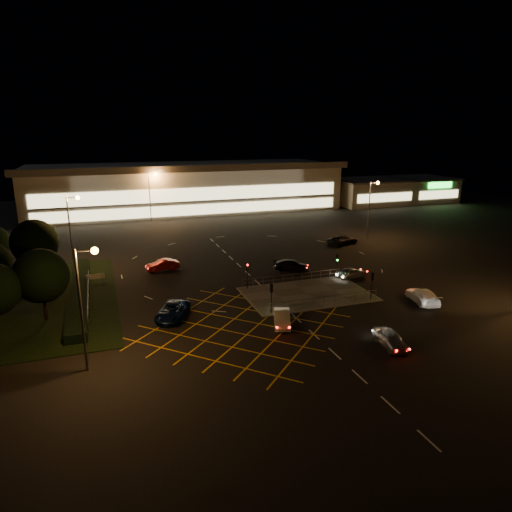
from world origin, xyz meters
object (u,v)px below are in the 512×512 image
object	(u,v)px
signal_se	(372,280)
car_approach_white	(423,296)
car_queue_white	(282,318)
signal_nw	(247,270)
car_left_blue	(173,311)
signal_ne	(337,261)
car_near_silver	(391,339)
car_far_dkgrey	(292,265)
car_right_silver	(352,273)
car_circ_red	(163,265)
signal_sw	(271,292)
car_east_grey	(343,240)

from	to	relation	value
signal_se	car_approach_white	distance (m)	5.83
car_queue_white	car_approach_white	size ratio (longest dim) A/B	0.81
signal_nw	car_left_blue	xyz separation A→B (m)	(-9.88, -5.78, -1.61)
signal_se	signal_nw	xyz separation A→B (m)	(-12.00, 7.99, 0.00)
signal_ne	car_near_silver	world-z (taller)	signal_ne
car_queue_white	car_far_dkgrey	bearing A→B (deg)	83.05
signal_ne	car_right_silver	size ratio (longest dim) A/B	0.76
signal_se	car_near_silver	size ratio (longest dim) A/B	0.74
signal_nw	signal_ne	xyz separation A→B (m)	(12.00, 0.00, 0.00)
signal_ne	car_approach_white	size ratio (longest dim) A/B	0.59
car_near_silver	car_circ_red	distance (m)	33.47
signal_nw	signal_ne	world-z (taller)	same
car_right_silver	signal_nw	bearing A→B (deg)	76.85
car_near_silver	car_approach_white	xyz separation A→B (m)	(9.77, 7.98, 0.05)
car_far_dkgrey	car_right_silver	distance (m)	8.22
car_left_blue	car_circ_red	distance (m)	16.95
car_queue_white	car_approach_white	bearing A→B (deg)	21.45
car_near_silver	signal_sw	bearing A→B (deg)	131.12
car_near_silver	car_right_silver	distance (m)	19.36
car_queue_white	car_left_blue	bearing A→B (deg)	171.67
signal_nw	car_right_silver	world-z (taller)	signal_nw
car_right_silver	car_circ_red	size ratio (longest dim) A/B	0.93
signal_nw	signal_ne	distance (m)	12.00
signal_se	signal_sw	bearing A→B (deg)	0.00
signal_nw	car_far_dkgrey	distance (m)	9.79
signal_nw	car_left_blue	size ratio (longest dim) A/B	0.58
car_near_silver	car_queue_white	distance (m)	10.40
signal_ne	car_queue_white	distance (m)	16.37
car_right_silver	car_east_grey	bearing A→B (deg)	-37.73
signal_nw	car_circ_red	world-z (taller)	signal_nw
car_approach_white	signal_sw	bearing A→B (deg)	4.11
car_east_grey	signal_sw	bearing A→B (deg)	119.13
car_queue_white	car_left_blue	distance (m)	11.15
signal_nw	car_east_grey	distance (m)	27.07
signal_ne	signal_nw	bearing A→B (deg)	180.00
signal_sw	car_circ_red	world-z (taller)	signal_sw
car_near_silver	car_queue_white	bearing A→B (deg)	140.76
signal_sw	car_circ_red	bearing A→B (deg)	-65.93
car_far_dkgrey	car_circ_red	distance (m)	17.60
car_circ_red	car_east_grey	size ratio (longest dim) A/B	0.81
car_right_silver	car_approach_white	world-z (taller)	car_approach_white
car_queue_white	car_approach_white	world-z (taller)	car_approach_white
signal_sw	car_far_dkgrey	bearing A→B (deg)	-121.34
signal_ne	car_approach_white	world-z (taller)	signal_ne
car_left_blue	car_circ_red	xyz separation A→B (m)	(1.35, 16.89, -0.02)
signal_ne	signal_se	bearing A→B (deg)	-90.00
signal_sw	car_left_blue	size ratio (longest dim) A/B	0.58
car_left_blue	car_approach_white	xyz separation A→B (m)	(26.94, -4.63, 0.01)
signal_nw	car_near_silver	distance (m)	19.85
car_circ_red	car_approach_white	world-z (taller)	car_approach_white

